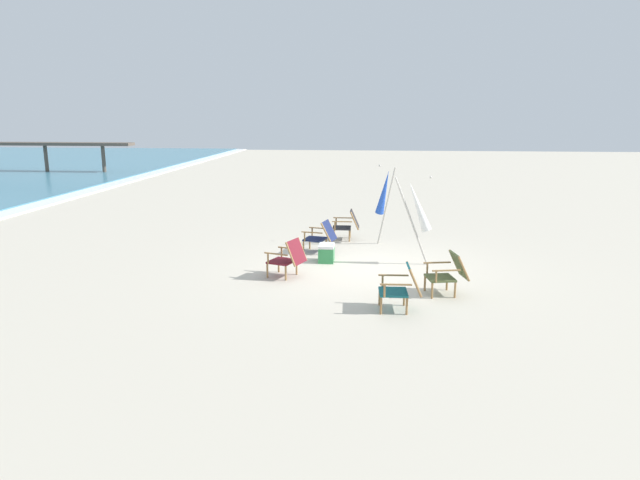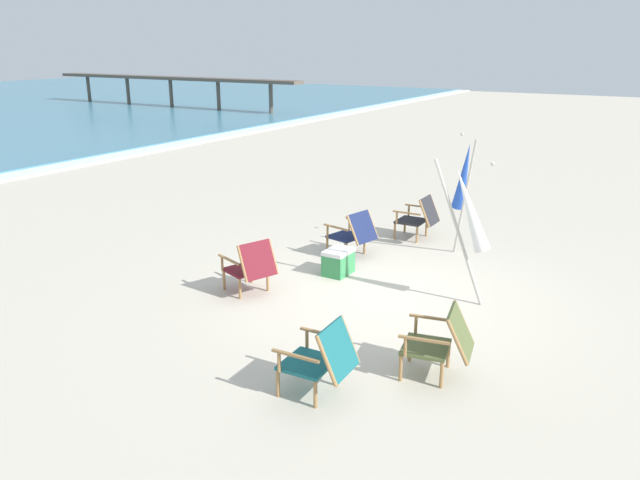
{
  "view_description": "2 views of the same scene",
  "coord_description": "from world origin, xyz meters",
  "px_view_note": "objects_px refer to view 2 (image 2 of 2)",
  "views": [
    {
      "loc": [
        -12.2,
        -0.1,
        3.32
      ],
      "look_at": [
        -0.19,
        1.02,
        0.63
      ],
      "focal_mm": 32.0,
      "sensor_mm": 36.0,
      "label": 1
    },
    {
      "loc": [
        -7.59,
        -3.49,
        3.42
      ],
      "look_at": [
        0.01,
        1.04,
        0.64
      ],
      "focal_mm": 35.0,
      "sensor_mm": 36.0,
      "label": 2
    }
  ],
  "objects_px": {
    "beach_chair_back_left": "(419,216)",
    "beach_chair_front_right": "(251,265)",
    "umbrella_furled_blue": "(464,177)",
    "beach_chair_far_center": "(321,357)",
    "beach_chair_mid_center": "(354,232)",
    "umbrella_furled_white": "(469,211)",
    "beach_chair_back_right": "(441,340)",
    "cooler_box": "(338,262)"
  },
  "relations": [
    {
      "from": "beach_chair_back_left",
      "to": "umbrella_furled_blue",
      "type": "height_order",
      "value": "umbrella_furled_blue"
    },
    {
      "from": "beach_chair_back_left",
      "to": "umbrella_furled_white",
      "type": "height_order",
      "value": "umbrella_furled_white"
    },
    {
      "from": "beach_chair_back_right",
      "to": "umbrella_furled_white",
      "type": "xyz_separation_m",
      "value": [
        2.13,
        0.45,
        0.87
      ]
    },
    {
      "from": "beach_chair_back_left",
      "to": "beach_chair_front_right",
      "type": "relative_size",
      "value": 0.93
    },
    {
      "from": "beach_chair_mid_center",
      "to": "beach_chair_far_center",
      "type": "bearing_deg",
      "value": -156.31
    },
    {
      "from": "beach_chair_back_left",
      "to": "beach_chair_front_right",
      "type": "xyz_separation_m",
      "value": [
        -3.69,
        1.05,
        0.0
      ]
    },
    {
      "from": "umbrella_furled_white",
      "to": "beach_chair_front_right",
      "type": "bearing_deg",
      "value": 115.5
    },
    {
      "from": "beach_chair_far_center",
      "to": "cooler_box",
      "type": "relative_size",
      "value": 1.64
    },
    {
      "from": "beach_chair_back_left",
      "to": "umbrella_furled_blue",
      "type": "relative_size",
      "value": 0.39
    },
    {
      "from": "beach_chair_front_right",
      "to": "umbrella_furled_blue",
      "type": "height_order",
      "value": "umbrella_furled_blue"
    },
    {
      "from": "umbrella_furled_blue",
      "to": "cooler_box",
      "type": "relative_size",
      "value": 4.19
    },
    {
      "from": "beach_chair_mid_center",
      "to": "umbrella_furled_blue",
      "type": "xyz_separation_m",
      "value": [
        0.97,
        -1.51,
        0.92
      ]
    },
    {
      "from": "beach_chair_mid_center",
      "to": "cooler_box",
      "type": "relative_size",
      "value": 1.74
    },
    {
      "from": "umbrella_furled_blue",
      "to": "cooler_box",
      "type": "xyz_separation_m",
      "value": [
        -1.84,
        1.31,
        -1.14
      ]
    },
    {
      "from": "cooler_box",
      "to": "beach_chair_back_right",
      "type": "bearing_deg",
      "value": -131.4
    },
    {
      "from": "beach_chair_far_center",
      "to": "beach_chair_mid_center",
      "type": "bearing_deg",
      "value": 23.69
    },
    {
      "from": "beach_chair_mid_center",
      "to": "cooler_box",
      "type": "xyz_separation_m",
      "value": [
        -0.87,
        -0.2,
        -0.22
      ]
    },
    {
      "from": "beach_chair_back_right",
      "to": "cooler_box",
      "type": "distance_m",
      "value": 3.3
    },
    {
      "from": "beach_chair_back_right",
      "to": "beach_chair_front_right",
      "type": "relative_size",
      "value": 0.96
    },
    {
      "from": "beach_chair_front_right",
      "to": "beach_chair_back_left",
      "type": "bearing_deg",
      "value": -15.84
    },
    {
      "from": "beach_chair_back_right",
      "to": "beach_chair_front_right",
      "type": "height_order",
      "value": "beach_chair_front_right"
    },
    {
      "from": "beach_chair_back_left",
      "to": "umbrella_furled_blue",
      "type": "distance_m",
      "value": 1.41
    },
    {
      "from": "beach_chair_mid_center",
      "to": "cooler_box",
      "type": "distance_m",
      "value": 0.92
    },
    {
      "from": "beach_chair_front_right",
      "to": "beach_chair_back_right",
      "type": "bearing_deg",
      "value": -105.01
    },
    {
      "from": "umbrella_furled_white",
      "to": "beach_chair_back_right",
      "type": "bearing_deg",
      "value": -168.03
    },
    {
      "from": "beach_chair_far_center",
      "to": "beach_chair_back_left",
      "type": "height_order",
      "value": "same"
    },
    {
      "from": "beach_chair_back_left",
      "to": "beach_chair_back_right",
      "type": "bearing_deg",
      "value": -155.17
    },
    {
      "from": "beach_chair_mid_center",
      "to": "beach_chair_back_left",
      "type": "height_order",
      "value": "beach_chair_back_left"
    },
    {
      "from": "beach_chair_back_left",
      "to": "beach_chair_front_right",
      "type": "bearing_deg",
      "value": 164.16
    },
    {
      "from": "beach_chair_back_right",
      "to": "cooler_box",
      "type": "relative_size",
      "value": 1.69
    },
    {
      "from": "beach_chair_far_center",
      "to": "beach_chair_back_left",
      "type": "relative_size",
      "value": 1.0
    },
    {
      "from": "umbrella_furled_white",
      "to": "beach_chair_far_center",
      "type": "bearing_deg",
      "value": 171.74
    },
    {
      "from": "beach_chair_back_right",
      "to": "umbrella_furled_white",
      "type": "height_order",
      "value": "umbrella_furled_white"
    },
    {
      "from": "beach_chair_back_left",
      "to": "beach_chair_front_right",
      "type": "height_order",
      "value": "beach_chair_front_right"
    },
    {
      "from": "beach_chair_far_center",
      "to": "cooler_box",
      "type": "bearing_deg",
      "value": 26.44
    },
    {
      "from": "beach_chair_front_right",
      "to": "umbrella_furled_blue",
      "type": "relative_size",
      "value": 0.42
    },
    {
      "from": "beach_chair_back_right",
      "to": "beach_chair_back_left",
      "type": "relative_size",
      "value": 1.03
    },
    {
      "from": "beach_chair_far_center",
      "to": "umbrella_furled_blue",
      "type": "distance_m",
      "value": 5.08
    },
    {
      "from": "beach_chair_front_right",
      "to": "umbrella_furled_blue",
      "type": "distance_m",
      "value": 3.85
    },
    {
      "from": "umbrella_furled_white",
      "to": "umbrella_furled_blue",
      "type": "bearing_deg",
      "value": 20.51
    },
    {
      "from": "beach_chair_far_center",
      "to": "beach_chair_back_left",
      "type": "bearing_deg",
      "value": 12.25
    },
    {
      "from": "beach_chair_back_left",
      "to": "beach_chair_mid_center",
      "type": "bearing_deg",
      "value": 159.12
    }
  ]
}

